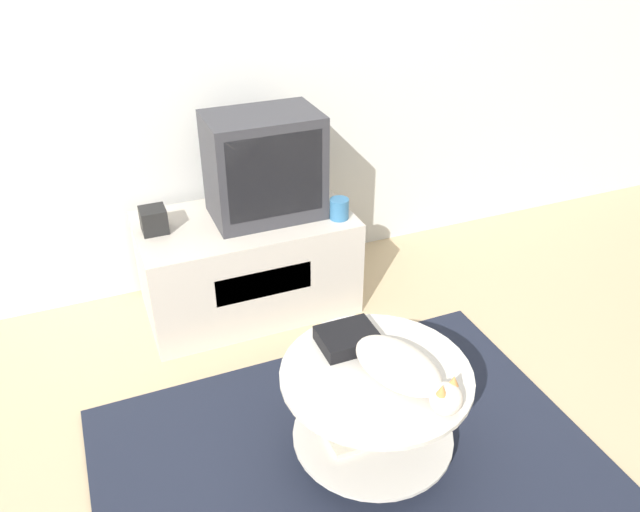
{
  "coord_description": "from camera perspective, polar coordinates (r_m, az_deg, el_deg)",
  "views": [
    {
      "loc": [
        -0.74,
        -1.46,
        1.96
      ],
      "look_at": [
        0.11,
        0.6,
        0.61
      ],
      "focal_mm": 35.0,
      "sensor_mm": 36.0,
      "label": 1
    }
  ],
  "objects": [
    {
      "name": "mug",
      "position": [
        3.08,
        1.77,
        4.34
      ],
      "size": [
        0.1,
        0.1,
        0.1
      ],
      "color": "teal",
      "rests_on": "tv_stand"
    },
    {
      "name": "rug",
      "position": [
        2.54,
        3.08,
        -18.95
      ],
      "size": [
        1.9,
        1.43,
        0.02
      ],
      "color": "#1E2333",
      "rests_on": "ground_plane"
    },
    {
      "name": "speaker",
      "position": [
        3.06,
        -14.96,
        3.19
      ],
      "size": [
        0.12,
        0.12,
        0.12
      ],
      "color": "black",
      "rests_on": "tv_stand"
    },
    {
      "name": "tv",
      "position": [
        3.04,
        -5.12,
        8.2
      ],
      "size": [
        0.54,
        0.35,
        0.52
      ],
      "color": "#333338",
      "rests_on": "tv_stand"
    },
    {
      "name": "tv_stand",
      "position": [
        3.25,
        -6.67,
        -0.64
      ],
      "size": [
        1.06,
        0.59,
        0.52
      ],
      "color": "beige",
      "rests_on": "ground_plane"
    },
    {
      "name": "cat",
      "position": [
        2.2,
        7.53,
        -10.17
      ],
      "size": [
        0.31,
        0.57,
        0.14
      ],
      "rotation": [
        0.0,
        0.0,
        -1.21
      ],
      "color": "silver",
      "rests_on": "coffee_table"
    },
    {
      "name": "dvd_box",
      "position": [
        2.37,
        2.56,
        -7.54
      ],
      "size": [
        0.22,
        0.17,
        0.06
      ],
      "color": "black",
      "rests_on": "coffee_table"
    },
    {
      "name": "coffee_table",
      "position": [
        2.38,
        4.96,
        -13.32
      ],
      "size": [
        0.7,
        0.7,
        0.43
      ],
      "color": "#B2B2B7",
      "rests_on": "rug"
    },
    {
      "name": "ground_plane",
      "position": [
        2.55,
        3.08,
        -19.09
      ],
      "size": [
        12.0,
        12.0,
        0.0
      ],
      "primitive_type": "plane",
      "color": "tan"
    },
    {
      "name": "wall_back",
      "position": [
        3.21,
        -9.06,
        18.98
      ],
      "size": [
        8.0,
        0.05,
        2.6
      ],
      "color": "silver",
      "rests_on": "ground_plane"
    }
  ]
}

